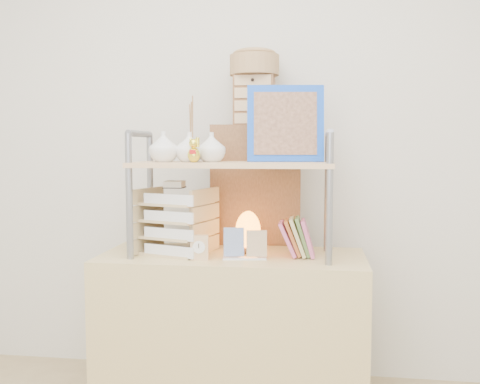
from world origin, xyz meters
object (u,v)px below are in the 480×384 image
at_px(salt_lamp, 248,231).
at_px(cabinet, 254,255).
at_px(letter_tray, 175,225).
at_px(desk, 232,335).

bearing_deg(salt_lamp, cabinet, 90.52).
bearing_deg(letter_tray, salt_lamp, 13.79).
distance_m(desk, letter_tray, 0.57).
relative_size(letter_tray, salt_lamp, 1.75).
distance_m(letter_tray, salt_lamp, 0.34).
height_order(desk, cabinet, cabinet).
xyz_separation_m(desk, salt_lamp, (0.06, 0.08, 0.47)).
xyz_separation_m(cabinet, letter_tray, (-0.33, -0.37, 0.21)).
distance_m(cabinet, letter_tray, 0.54).
distance_m(desk, salt_lamp, 0.48).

